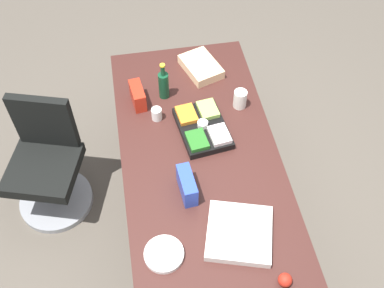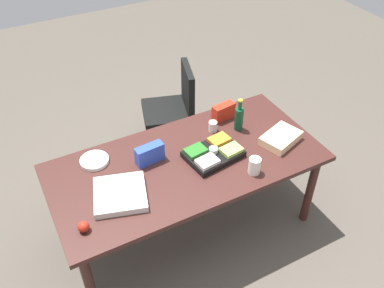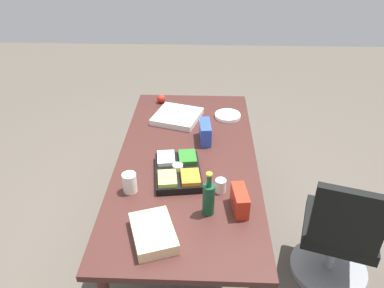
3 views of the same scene
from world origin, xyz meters
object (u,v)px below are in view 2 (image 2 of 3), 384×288
(veggie_tray, at_px, (213,153))
(wine_bottle, at_px, (239,118))
(apple_red, at_px, (84,227))
(sheet_cake, at_px, (281,138))
(conference_table, at_px, (187,168))
(mayo_jar, at_px, (254,166))
(paper_plate_stack, at_px, (94,161))
(chip_bag_red, at_px, (223,112))
(chip_bag_blue, at_px, (150,154))
(paper_cup, at_px, (213,126))
(pizza_box, at_px, (120,194))
(office_chair, at_px, (172,118))

(veggie_tray, relative_size, wine_bottle, 1.55)
(apple_red, bearing_deg, sheet_cake, -175.40)
(conference_table, xyz_separation_m, mayo_jar, (-0.38, 0.35, 0.14))
(apple_red, xyz_separation_m, paper_plate_stack, (-0.26, -0.60, -0.02))
(chip_bag_red, xyz_separation_m, apple_red, (1.43, 0.62, -0.03))
(chip_bag_blue, xyz_separation_m, paper_cup, (-0.62, -0.10, -0.03))
(veggie_tray, relative_size, sheet_cake, 1.42)
(wine_bottle, distance_m, apple_red, 1.53)
(conference_table, height_order, chip_bag_red, chip_bag_red)
(sheet_cake, bearing_deg, apple_red, 4.60)
(sheet_cake, bearing_deg, mayo_jar, 26.57)
(pizza_box, height_order, apple_red, apple_red)
(paper_plate_stack, xyz_separation_m, mayo_jar, (-1.02, 0.67, 0.05))
(chip_bag_red, bearing_deg, chip_bag_blue, 15.20)
(pizza_box, bearing_deg, mayo_jar, -176.76)
(office_chair, relative_size, pizza_box, 2.61)
(conference_table, height_order, paper_plate_stack, paper_plate_stack)
(apple_red, bearing_deg, wine_bottle, -163.35)
(chip_bag_blue, bearing_deg, veggie_tray, 158.42)
(office_chair, height_order, wine_bottle, wine_bottle)
(office_chair, bearing_deg, chip_bag_red, 102.56)
(paper_plate_stack, bearing_deg, paper_cup, 174.98)
(sheet_cake, height_order, chip_bag_red, chip_bag_red)
(chip_bag_blue, height_order, mayo_jar, chip_bag_blue)
(mayo_jar, height_order, paper_cup, mayo_jar)
(wine_bottle, distance_m, paper_cup, 0.23)
(apple_red, bearing_deg, pizza_box, -151.30)
(veggie_tray, distance_m, sheet_cake, 0.58)
(apple_red, height_order, paper_cup, paper_cup)
(office_chair, xyz_separation_m, veggie_tray, (0.17, 1.11, 0.45))
(wine_bottle, relative_size, apple_red, 3.86)
(chip_bag_red, bearing_deg, apple_red, 23.60)
(office_chair, xyz_separation_m, paper_plate_stack, (1.00, 0.74, 0.43))
(apple_red, relative_size, mayo_jar, 0.57)
(office_chair, height_order, mayo_jar, office_chair)
(sheet_cake, xyz_separation_m, wine_bottle, (0.21, -0.30, 0.08))
(office_chair, xyz_separation_m, sheet_cake, (-0.41, 1.21, 0.45))
(office_chair, relative_size, mayo_jar, 7.09)
(office_chair, distance_m, apple_red, 1.90)
(office_chair, xyz_separation_m, paper_cup, (0.01, 0.83, 0.46))
(conference_table, xyz_separation_m, paper_cup, (-0.36, -0.23, 0.12))
(pizza_box, distance_m, chip_bag_blue, 0.41)
(wine_bottle, bearing_deg, office_chair, -77.87)
(wine_bottle, distance_m, mayo_jar, 0.53)
(office_chair, bearing_deg, chip_bag_blue, 56.19)
(mayo_jar, bearing_deg, conference_table, -41.99)
(sheet_cake, xyz_separation_m, chip_bag_blue, (1.03, -0.28, 0.04))
(veggie_tray, xyz_separation_m, pizza_box, (0.79, 0.06, -0.01))
(veggie_tray, height_order, paper_cup, paper_cup)
(paper_plate_stack, bearing_deg, apple_red, 66.46)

